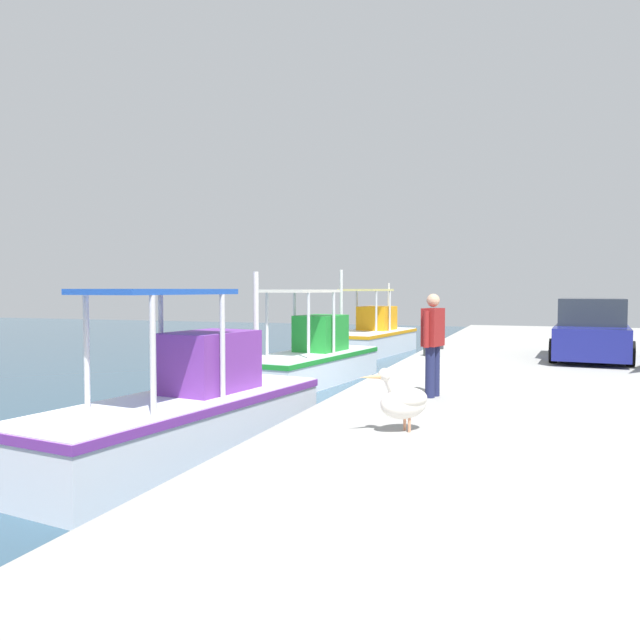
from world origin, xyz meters
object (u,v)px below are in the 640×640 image
at_px(fishing_boat_fourth, 371,337).
at_px(fisherman_standing, 433,340).
at_px(fishing_boat_second, 184,414).
at_px(parked_car, 592,331).
at_px(mooring_bollard_nearest, 428,349).
at_px(fishing_boat_third, 311,359).
at_px(mooring_bollard_second, 440,340).
at_px(pelican, 404,400).

bearing_deg(fishing_boat_fourth, fisherman_standing, -161.22).
distance_m(fishing_boat_second, parked_car, 11.23).
height_order(fishing_boat_fourth, mooring_bollard_nearest, fishing_boat_fourth).
bearing_deg(fishing_boat_third, mooring_bollard_nearest, -79.25).
relative_size(mooring_bollard_nearest, mooring_bollard_second, 0.66).
xyz_separation_m(pelican, mooring_bollard_nearest, (9.07, 1.22, -0.22)).
height_order(fishing_boat_third, parked_car, fishing_boat_third).
xyz_separation_m(pelican, fisherman_standing, (2.68, 0.08, 0.56)).
xyz_separation_m(parked_car, mooring_bollard_nearest, (-0.64, 4.10, -0.54)).
distance_m(pelican, parked_car, 10.14).
distance_m(fishing_boat_third, pelican, 9.56).
xyz_separation_m(fishing_boat_fourth, pelican, (-16.57, -4.80, 0.52)).
relative_size(fishing_boat_third, mooring_bollard_nearest, 15.86).
bearing_deg(fishing_boat_third, fisherman_standing, -143.32).
relative_size(parked_car, mooring_bollard_second, 7.90).
relative_size(fishing_boat_fourth, fisherman_standing, 3.24).
xyz_separation_m(fisherman_standing, mooring_bollard_nearest, (6.40, 1.15, -0.79)).
xyz_separation_m(fishing_boat_third, fisherman_standing, (-5.80, -4.32, 1.12)).
bearing_deg(mooring_bollard_second, fishing_boat_third, 130.18).
xyz_separation_m(fishing_boat_third, mooring_bollard_nearest, (0.60, -3.17, 0.33)).
bearing_deg(fishing_boat_fourth, pelican, -163.85).
bearing_deg(fishing_boat_second, mooring_bollard_nearest, -15.06).
distance_m(fishing_boat_third, fishing_boat_fourth, 8.11).
bearing_deg(mooring_bollard_second, fishing_boat_second, 167.78).
bearing_deg(mooring_bollard_second, parked_car, -109.24).
xyz_separation_m(mooring_bollard_nearest, mooring_bollard_second, (2.07, 0.00, 0.09)).
distance_m(fishing_boat_second, mooring_bollard_second, 10.88).
distance_m(fishing_boat_fourth, parked_car, 10.32).
height_order(fisherman_standing, mooring_bollard_nearest, fisherman_standing).
relative_size(fisherman_standing, mooring_bollard_nearest, 4.88).
bearing_deg(pelican, mooring_bollard_nearest, 7.69).
bearing_deg(fishing_boat_third, pelican, -152.60).
distance_m(fisherman_standing, mooring_bollard_nearest, 6.55).
distance_m(fishing_boat_third, fisherman_standing, 7.31).
bearing_deg(fishing_boat_fourth, mooring_bollard_second, -146.62).
xyz_separation_m(fishing_boat_third, fishing_boat_fourth, (8.10, 0.41, 0.03)).
bearing_deg(fishing_boat_fourth, mooring_bollard_nearest, -154.51).
xyz_separation_m(fishing_boat_third, pelican, (-8.47, -4.39, 0.55)).
height_order(fishing_boat_second, mooring_bollard_nearest, fishing_boat_second).
bearing_deg(fisherman_standing, fishing_boat_third, 36.68).
distance_m(pelican, fisherman_standing, 2.74).
bearing_deg(mooring_bollard_nearest, fishing_boat_fourth, 25.49).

